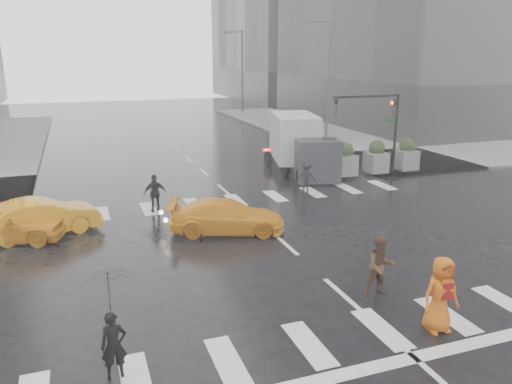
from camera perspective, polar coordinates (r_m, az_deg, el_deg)
name	(u,v)px	position (r m, az deg, el deg)	size (l,w,h in m)	color
ground	(286,245)	(17.96, 3.47, -6.05)	(120.00, 120.00, 0.00)	black
sidewalk_ne	(423,138)	(42.48, 18.57, 5.92)	(35.00, 35.00, 0.15)	slate
road_markings	(286,245)	(17.96, 3.47, -6.03)	(18.00, 48.00, 0.01)	silver
traffic_signal_pole	(381,118)	(28.31, 14.10, 8.23)	(4.45, 0.42, 4.50)	black
street_lamp_near	(327,77)	(37.68, 8.09, 12.90)	(2.15, 0.22, 9.00)	#59595B
street_lamp_far	(241,69)	(56.14, -1.72, 13.87)	(2.15, 0.22, 9.00)	#59595B
planter_west	(345,160)	(27.77, 10.12, 3.64)	(1.10, 1.10, 1.80)	slate
planter_mid	(376,157)	(28.81, 13.58, 3.88)	(1.10, 1.10, 1.80)	slate
planter_east	(406,155)	(29.95, 16.80, 4.08)	(1.10, 1.10, 1.80)	slate
pedestrian_black	(110,305)	(10.80, -16.32, -12.33)	(0.97, 0.99, 2.43)	black
pedestrian_brown	(381,266)	(14.48, 14.05, -8.26)	(0.85, 0.66, 1.75)	#4F311C
pedestrian_orange	(441,294)	(13.12, 20.35, -10.92)	(0.98, 0.67, 1.94)	orange
pedestrian_far_a	(155,193)	(21.75, -11.45, -0.16)	(0.97, 0.59, 1.65)	black
pedestrian_far_b	(306,177)	(24.35, 5.72, 1.69)	(1.03, 0.57, 1.60)	black
taxi_front	(3,222)	(20.19, -26.98, -3.08)	(1.75, 4.35, 1.48)	#FF9F0D
taxi_mid	(41,217)	(20.30, -23.39, -2.68)	(1.47, 4.23, 1.39)	#FF9F0D
taxi_rear	(227,216)	(19.00, -3.33, -2.79)	(1.77, 3.84, 1.26)	#FF9F0D
box_truck	(300,143)	(28.30, 5.05, 5.59)	(2.29, 6.11, 3.25)	silver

